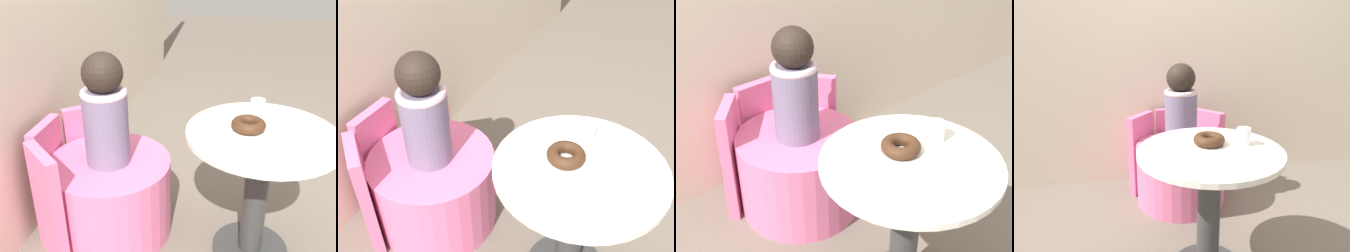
% 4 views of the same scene
% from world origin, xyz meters
% --- Properties ---
extents(back_wall, '(6.00, 0.06, 2.40)m').
position_xyz_m(back_wall, '(0.00, 1.13, 1.20)').
color(back_wall, beige).
rests_on(back_wall, ground_plane).
extents(round_table, '(0.65, 0.65, 0.64)m').
position_xyz_m(round_table, '(-0.01, -0.00, 0.45)').
color(round_table, '#333333').
rests_on(round_table, ground_plane).
extents(tub_chair, '(0.60, 0.60, 0.41)m').
position_xyz_m(tub_chair, '(0.00, 0.70, 0.20)').
color(tub_chair, '#DB6693').
rests_on(tub_chair, ground_plane).
extents(booth_backrest, '(0.70, 0.25, 0.57)m').
position_xyz_m(booth_backrest, '(0.00, 0.95, 0.29)').
color(booth_backrest, '#DB6693').
rests_on(booth_backrest, ground_plane).
extents(child_figure, '(0.21, 0.21, 0.53)m').
position_xyz_m(child_figure, '(0.00, 0.70, 0.67)').
color(child_figure, slate).
rests_on(child_figure, tub_chair).
extents(donut, '(0.15, 0.15, 0.05)m').
position_xyz_m(donut, '(-0.00, 0.06, 0.67)').
color(donut, '#3D2314').
rests_on(donut, round_table).
extents(cup, '(0.07, 0.07, 0.08)m').
position_xyz_m(cup, '(0.15, 0.03, 0.68)').
color(cup, white).
rests_on(cup, round_table).
extents(paper_napkin, '(0.14, 0.14, 0.01)m').
position_xyz_m(paper_napkin, '(-0.02, -0.13, 0.65)').
color(paper_napkin, silver).
rests_on(paper_napkin, round_table).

